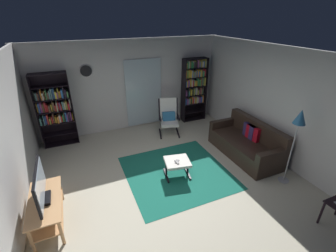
{
  "coord_description": "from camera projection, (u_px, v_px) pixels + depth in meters",
  "views": [
    {
      "loc": [
        -1.61,
        -3.59,
        3.21
      ],
      "look_at": [
        0.22,
        0.66,
        0.95
      ],
      "focal_mm": 24.84,
      "sensor_mm": 36.0,
      "label": 1
    }
  ],
  "objects": [
    {
      "name": "wall_back",
      "position": [
        131.0,
        86.0,
        6.77
      ],
      "size": [
        5.6,
        0.06,
        2.6
      ],
      "primitive_type": "cube",
      "color": "silver",
      "rests_on": "ground"
    },
    {
      "name": "ottoman",
      "position": [
        177.0,
        163.0,
        4.98
      ],
      "size": [
        0.6,
        0.57,
        0.37
      ],
      "color": "white",
      "rests_on": "ground"
    },
    {
      "name": "glass_door_panel",
      "position": [
        144.0,
        93.0,
        6.95
      ],
      "size": [
        1.1,
        0.01,
        2.0
      ],
      "primitive_type": "cube",
      "color": "silver"
    },
    {
      "name": "ground_plane",
      "position": [
        171.0,
        180.0,
        4.94
      ],
      "size": [
        7.02,
        7.02,
        0.0
      ],
      "primitive_type": "plane",
      "color": "beige"
    },
    {
      "name": "wall_left",
      "position": [
        3.0,
        157.0,
        3.42
      ],
      "size": [
        0.06,
        6.0,
        2.6
      ],
      "primitive_type": "cube",
      "color": "silver",
      "rests_on": "ground"
    },
    {
      "name": "area_rug",
      "position": [
        177.0,
        172.0,
        5.2
      ],
      "size": [
        2.19,
        2.16,
        0.01
      ],
      "primitive_type": "cube",
      "color": "#186754",
      "rests_on": "ground"
    },
    {
      "name": "tv_remote",
      "position": [
        177.0,
        162.0,
        4.89
      ],
      "size": [
        0.05,
        0.15,
        0.02
      ],
      "primitive_type": "cube",
      "rotation": [
        0.0,
        0.0,
        0.07
      ],
      "color": "black",
      "rests_on": "ottoman"
    },
    {
      "name": "wall_clock",
      "position": [
        86.0,
        71.0,
        6.05
      ],
      "size": [
        0.29,
        0.03,
        0.29
      ],
      "color": "silver"
    },
    {
      "name": "bookshelf_near_tv",
      "position": [
        55.0,
        108.0,
        5.92
      ],
      "size": [
        0.86,
        0.3,
        1.93
      ],
      "color": "black",
      "rests_on": "ground"
    },
    {
      "name": "tv_stand",
      "position": [
        47.0,
        209.0,
        3.79
      ],
      "size": [
        0.5,
        1.14,
        0.51
      ],
      "color": "tan",
      "rests_on": "ground"
    },
    {
      "name": "leather_sofa",
      "position": [
        247.0,
        143.0,
        5.74
      ],
      "size": [
        0.87,
        1.88,
        0.85
      ],
      "color": "#31231B",
      "rests_on": "ground"
    },
    {
      "name": "cell_phone",
      "position": [
        177.0,
        162.0,
        4.91
      ],
      "size": [
        0.14,
        0.15,
        0.01
      ],
      "primitive_type": "cube",
      "rotation": [
        0.0,
        0.0,
        -0.71
      ],
      "color": "black",
      "rests_on": "ottoman"
    },
    {
      "name": "floor_lamp_by_sofa",
      "position": [
        299.0,
        123.0,
        4.35
      ],
      "size": [
        0.23,
        0.23,
        1.62
      ],
      "color": "#A5A5AD",
      "rests_on": "ground"
    },
    {
      "name": "wall_right",
      "position": [
        278.0,
        105.0,
        5.33
      ],
      "size": [
        0.06,
        6.0,
        2.6
      ],
      "primitive_type": "cube",
      "color": "silver",
      "rests_on": "ground"
    },
    {
      "name": "lounge_armchair",
      "position": [
        169.0,
        116.0,
        6.72
      ],
      "size": [
        0.72,
        0.78,
        1.02
      ],
      "color": "black",
      "rests_on": "ground"
    },
    {
      "name": "television",
      "position": [
        40.0,
        187.0,
        3.61
      ],
      "size": [
        0.2,
        0.97,
        0.58
      ],
      "color": "black",
      "rests_on": "tv_stand"
    },
    {
      "name": "bookshelf_near_sofa",
      "position": [
        194.0,
        86.0,
        7.31
      ],
      "size": [
        0.77,
        0.3,
        2.0
      ],
      "color": "black",
      "rests_on": "ground"
    }
  ]
}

